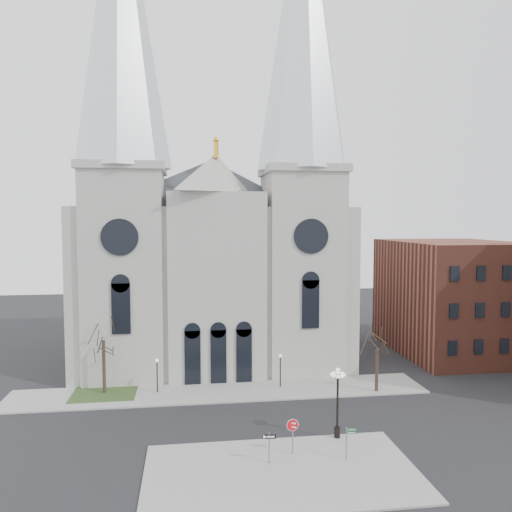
{
  "coord_description": "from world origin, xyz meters",
  "views": [
    {
      "loc": [
        -3.01,
        -36.14,
        16.65
      ],
      "look_at": [
        3.09,
        8.0,
        13.43
      ],
      "focal_mm": 35.0,
      "sensor_mm": 36.0,
      "label": 1
    }
  ],
  "objects": [
    {
      "name": "sidewalk_far",
      "position": [
        0.0,
        11.0,
        0.07
      ],
      "size": [
        40.0,
        6.0,
        0.14
      ],
      "primitive_type": "cube",
      "color": "gray",
      "rests_on": "ground"
    },
    {
      "name": "globe_lamp",
      "position": [
        8.15,
        -0.5,
        3.53
      ],
      "size": [
        1.45,
        1.45,
        5.4
      ],
      "rotation": [
        0.0,
        0.0,
        -0.3
      ],
      "color": "black",
      "rests_on": "sidewalk_near"
    },
    {
      "name": "ground",
      "position": [
        0.0,
        0.0,
        0.0
      ],
      "size": [
        160.0,
        160.0,
        0.0
      ],
      "primitive_type": "plane",
      "color": "black",
      "rests_on": "ground"
    },
    {
      "name": "ped_lamp_left",
      "position": [
        -6.0,
        11.5,
        2.33
      ],
      "size": [
        0.32,
        0.32,
        3.26
      ],
      "color": "black",
      "rests_on": "sidewalk_far"
    },
    {
      "name": "ped_lamp_right",
      "position": [
        6.0,
        11.5,
        2.33
      ],
      "size": [
        0.32,
        0.32,
        3.26
      ],
      "color": "black",
      "rests_on": "sidewalk_far"
    },
    {
      "name": "cathedral",
      "position": [
        0.0,
        22.86,
        18.48
      ],
      "size": [
        33.0,
        26.66,
        54.0
      ],
      "color": "#A2A097",
      "rests_on": "ground"
    },
    {
      "name": "tree_left",
      "position": [
        -11.0,
        12.0,
        5.58
      ],
      "size": [
        3.2,
        3.2,
        7.5
      ],
      "color": "black",
      "rests_on": "ground"
    },
    {
      "name": "stop_sign",
      "position": [
        4.24,
        -2.6,
        1.94
      ],
      "size": [
        0.87,
        0.33,
        2.53
      ],
      "rotation": [
        0.0,
        0.0,
        -0.35
      ],
      "color": "slate",
      "rests_on": "sidewalk_near"
    },
    {
      "name": "sidewalk_near",
      "position": [
        3.0,
        -5.0,
        0.07
      ],
      "size": [
        18.0,
        10.0,
        0.14
      ],
      "primitive_type": "cube",
      "color": "gray",
      "rests_on": "ground"
    },
    {
      "name": "grass_patch",
      "position": [
        -11.0,
        12.0,
        0.09
      ],
      "size": [
        6.0,
        5.0,
        0.18
      ],
      "primitive_type": "cube",
      "color": "#2A441D",
      "rests_on": "ground"
    },
    {
      "name": "tree_right",
      "position": [
        15.0,
        9.0,
        4.47
      ],
      "size": [
        3.2,
        3.2,
        6.0
      ],
      "color": "black",
      "rests_on": "ground"
    },
    {
      "name": "one_way_sign",
      "position": [
        2.37,
        -3.75,
        1.57
      ],
      "size": [
        0.92,
        0.12,
        2.11
      ],
      "rotation": [
        0.0,
        0.0,
        -0.08
      ],
      "color": "slate",
      "rests_on": "sidewalk_near"
    },
    {
      "name": "street_name_sign",
      "position": [
        7.81,
        -3.98,
        1.49
      ],
      "size": [
        0.72,
        0.19,
        2.29
      ],
      "rotation": [
        0.0,
        0.0,
        -0.18
      ],
      "color": "slate",
      "rests_on": "sidewalk_near"
    },
    {
      "name": "bg_building_brick",
      "position": [
        30.0,
        22.0,
        7.0
      ],
      "size": [
        14.0,
        18.0,
        14.0
      ],
      "primitive_type": "cube",
      "color": "brown",
      "rests_on": "ground"
    }
  ]
}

